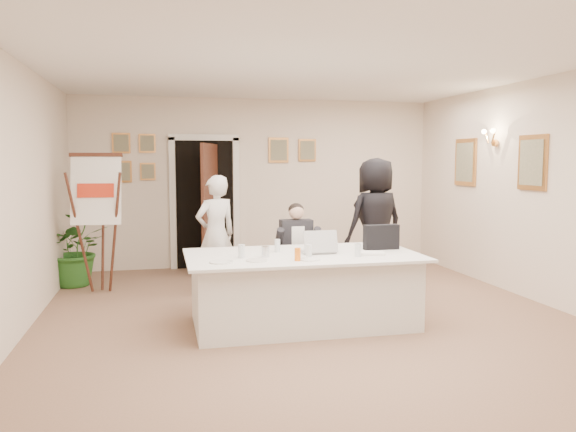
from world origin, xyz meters
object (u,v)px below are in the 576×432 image
Objects in this scene: flip_chart at (99,230)px; oj_glass at (298,254)px; potted_palm at (76,249)px; seated_man at (297,252)px; paper_stack at (371,253)px; standing_man at (216,235)px; laptop at (317,240)px; laptop_bag at (381,237)px; standing_woman at (375,222)px; conference_table at (303,289)px; steel_jug at (265,252)px.

oj_glass is (2.14, -2.40, -0.01)m from flip_chart.
oj_glass is (2.52, -2.96, 0.31)m from potted_palm.
flip_chart reaches higher than seated_man.
oj_glass is at bearing -167.10° from paper_stack.
standing_man is at bearing 106.76° from oj_glass.
laptop and laptop_bag have the same top height.
standing_woman is 2.01m from paper_stack.
laptop is 2.91× the size of oj_glass.
standing_man is 2.15m from oj_glass.
oj_glass is at bearing -126.89° from laptop.
oj_glass is at bearing -111.23° from conference_table.
potted_palm is at bearing 124.53° from flip_chart.
seated_man is 4.48× the size of paper_stack.
steel_jug is at bearing -165.61° from laptop.
seated_man is at bearing -29.17° from potted_palm.
seated_man is 1.20m from laptop_bag.
laptop_bag is (3.61, -2.46, 0.39)m from potted_palm.
laptop is at bearing 53.51° from oj_glass.
conference_table is 1.36× the size of flip_chart.
laptop_bag is at bearing -34.24° from potted_palm.
standing_man is 2.32m from laptop_bag.
standing_man is at bearing 128.45° from paper_stack.
flip_chart is at bearing -55.47° from potted_palm.
laptop is (0.01, -0.92, 0.28)m from seated_man.
seated_man is at bearing 129.32° from laptop_bag.
steel_jug reaches higher than paper_stack.
conference_table is 1.37× the size of standing_woman.
steel_jug reaches higher than conference_table.
seated_man reaches higher than oj_glass.
oj_glass is 0.40m from steel_jug.
conference_table is at bearing 68.77° from oj_glass.
paper_stack is at bearing -130.24° from laptop_bag.
flip_chart is 3.72m from paper_stack.
flip_chart is 2.82m from steel_jug.
standing_man is 4.18× the size of laptop.
flip_chart is 0.74m from potted_palm.
flip_chart reaches higher than laptop_bag.
standing_man reaches higher than laptop_bag.
steel_jug is at bearing -49.91° from potted_palm.
steel_jug is (-1.13, 0.09, 0.04)m from paper_stack.
standing_woman reaches higher than laptop_bag.
standing_woman is (2.26, -0.02, 0.12)m from standing_man.
potted_palm is 8.13× the size of oj_glass.
potted_palm is 4.37m from paper_stack.
potted_palm is 4.39m from laptop_bag.
steel_jug is (2.24, -2.67, 0.30)m from potted_palm.
standing_man reaches higher than conference_table.
conference_table is 1.98× the size of seated_man.
laptop_bag is 3.08× the size of oj_glass.
seated_man is 0.69× the size of standing_woman.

